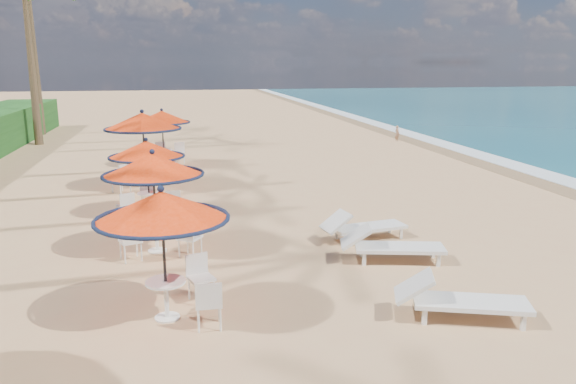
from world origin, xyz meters
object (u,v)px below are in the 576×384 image
station_0 (167,218)px  lounger_near (457,299)px  station_3 (141,131)px  lounger_mid (389,245)px  station_1 (154,175)px  lounger_far (361,226)px  station_4 (162,124)px  station_2 (147,159)px

station_0 → lounger_near: 4.93m
station_3 → lounger_mid: bearing=-57.3°
station_1 → station_3: (-0.61, 6.93, 0.17)m
station_0 → station_1: size_ratio=0.97×
station_3 → lounger_near: (5.55, -11.38, -1.58)m
lounger_mid → lounger_far: bearing=107.6°
station_1 → lounger_far: 4.98m
station_0 → station_4: bearing=91.3°
station_2 → station_4: station_4 is taller
lounger_near → station_0: bearing=-173.1°
station_1 → station_4: station_4 is taller
station_3 → station_4: station_3 is taller
lounger_far → station_2: bearing=137.0°
lounger_near → lounger_far: lounger_near is taller
station_4 → lounger_mid: (4.88, -12.70, -1.36)m
station_4 → lounger_mid: size_ratio=1.03×
lounger_mid → lounger_near: bearing=-74.6°
station_1 → lounger_mid: size_ratio=1.02×
station_2 → lounger_near: 9.44m
station_0 → lounger_far: station_0 is taller
station_0 → station_4: 14.57m
station_1 → lounger_near: 6.80m
station_1 → lounger_mid: 5.31m
station_2 → station_4: 7.80m
station_0 → station_1: 3.48m
lounger_far → station_0: bearing=-152.0°
station_0 → lounger_mid: (4.55, 1.86, -1.36)m
station_0 → lounger_far: (4.45, 3.41, -1.38)m
station_4 → lounger_mid: 13.67m
lounger_mid → station_1: bearing=175.7°
lounger_mid → lounger_far: size_ratio=1.06×
lounger_mid → lounger_far: (-0.10, 1.54, -0.02)m
lounger_near → lounger_mid: bearing=110.6°
station_0 → station_1: (-0.31, 3.46, 0.04)m
station_2 → lounger_near: station_2 is taller
station_2 → station_4: bearing=87.9°
station_0 → station_1: station_1 is taller
lounger_far → station_3: bearing=118.1°
station_0 → station_4: (-0.32, 14.56, -0.01)m
lounger_far → lounger_near: bearing=-97.1°
station_0 → station_3: size_ratio=0.85×
station_3 → station_4: bearing=81.8°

